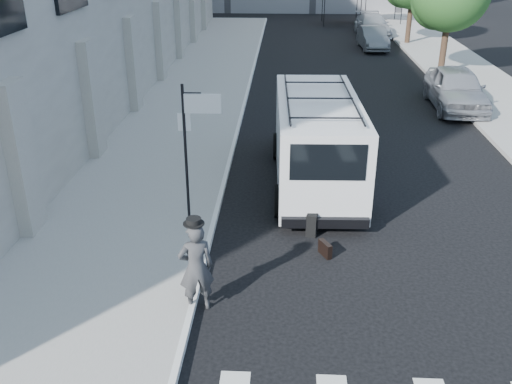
# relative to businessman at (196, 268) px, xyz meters

# --- Properties ---
(ground) EXTENTS (120.00, 120.00, 0.00)m
(ground) POSITION_rel_businessman_xyz_m (1.90, 0.15, -0.94)
(ground) COLOR black
(ground) RESTS_ON ground
(sidewalk_left) EXTENTS (4.50, 48.00, 0.15)m
(sidewalk_left) POSITION_rel_businessman_xyz_m (-2.35, 16.15, -0.86)
(sidewalk_left) COLOR gray
(sidewalk_left) RESTS_ON ground
(sidewalk_right) EXTENTS (4.00, 56.00, 0.15)m
(sidewalk_right) POSITION_rel_businessman_xyz_m (10.90, 20.15, -0.86)
(sidewalk_right) COLOR gray
(sidewalk_right) RESTS_ON ground
(sign_pole) EXTENTS (1.03, 0.07, 3.50)m
(sign_pole) POSITION_rel_businessman_xyz_m (-0.46, 3.35, 1.72)
(sign_pole) COLOR black
(sign_pole) RESTS_ON sidewalk_left
(businessman) EXTENTS (0.79, 0.65, 1.88)m
(businessman) POSITION_rel_businessman_xyz_m (0.00, 0.00, 0.00)
(businessman) COLOR #363639
(businessman) RESTS_ON ground
(briefcase) EXTENTS (0.31, 0.45, 0.34)m
(briefcase) POSITION_rel_businessman_xyz_m (2.62, 2.15, -0.77)
(briefcase) COLOR black
(briefcase) RESTS_ON ground
(suitcase) EXTENTS (0.33, 0.44, 1.10)m
(suitcase) POSITION_rel_businessman_xyz_m (2.36, 3.15, -0.64)
(suitcase) COLOR black
(suitcase) RESTS_ON ground
(cargo_van) EXTENTS (2.59, 6.90, 2.55)m
(cargo_van) POSITION_rel_businessman_xyz_m (2.55, 6.40, 0.37)
(cargo_van) COLOR silver
(cargo_van) RESTS_ON ground
(parked_car_a) EXTENTS (2.15, 5.03, 1.70)m
(parked_car_a) POSITION_rel_businessman_xyz_m (8.70, 14.43, -0.09)
(parked_car_a) COLOR #93959B
(parked_car_a) RESTS_ON ground
(parked_car_b) EXTENTS (1.61, 4.20, 1.37)m
(parked_car_b) POSITION_rel_businessman_xyz_m (7.03, 27.52, -0.25)
(parked_car_b) COLOR #585C60
(parked_car_b) RESTS_ON ground
(parked_car_c) EXTENTS (2.34, 5.17, 1.47)m
(parked_car_c) POSITION_rel_businessman_xyz_m (7.67, 32.58, -0.20)
(parked_car_c) COLOR #A6AAAE
(parked_car_c) RESTS_ON ground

